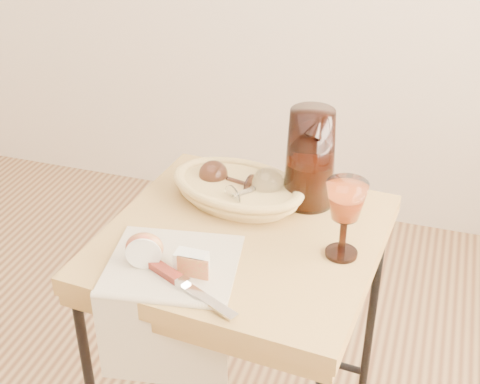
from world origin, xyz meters
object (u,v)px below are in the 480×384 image
(side_table, at_px, (242,357))
(table_knife, at_px, (186,284))
(pitcher, at_px, (310,158))
(wine_goblet, at_px, (344,220))
(tea_towel, at_px, (173,264))
(goblet_lying_a, at_px, (229,179))
(goblet_lying_b, at_px, (253,189))
(apple_half, at_px, (144,248))
(bread_basket, at_px, (237,191))

(side_table, xyz_separation_m, table_knife, (-0.05, -0.23, 0.40))
(pitcher, relative_size, wine_goblet, 1.55)
(side_table, relative_size, tea_towel, 2.83)
(goblet_lying_a, distance_m, wine_goblet, 0.35)
(tea_towel, relative_size, goblet_lying_a, 2.29)
(goblet_lying_b, height_order, apple_half, goblet_lying_b)
(tea_towel, height_order, wine_goblet, wine_goblet)
(tea_towel, distance_m, wine_goblet, 0.37)
(wine_goblet, height_order, apple_half, wine_goblet)
(goblet_lying_b, height_order, wine_goblet, wine_goblet)
(pitcher, bearing_deg, goblet_lying_a, -145.92)
(wine_goblet, distance_m, table_knife, 0.36)
(goblet_lying_a, bearing_deg, table_knife, 108.35)
(side_table, xyz_separation_m, bread_basket, (-0.06, 0.13, 0.41))
(pitcher, distance_m, wine_goblet, 0.23)
(goblet_lying_a, bearing_deg, apple_half, 89.24)
(goblet_lying_a, height_order, wine_goblet, wine_goblet)
(side_table, xyz_separation_m, apple_half, (-0.16, -0.17, 0.43))
(bread_basket, distance_m, apple_half, 0.32)
(side_table, relative_size, apple_half, 9.66)
(side_table, distance_m, goblet_lying_b, 0.45)
(goblet_lying_b, bearing_deg, goblet_lying_a, 101.93)
(goblet_lying_a, distance_m, apple_half, 0.33)
(wine_goblet, bearing_deg, apple_half, -157.44)
(tea_towel, distance_m, goblet_lying_a, 0.31)
(side_table, xyz_separation_m, goblet_lying_a, (-0.08, 0.14, 0.43))
(apple_half, bearing_deg, tea_towel, -5.80)
(wine_goblet, bearing_deg, table_knife, -141.92)
(goblet_lying_b, relative_size, pitcher, 0.45)
(goblet_lying_a, distance_m, pitcher, 0.21)
(tea_towel, relative_size, pitcher, 0.97)
(side_table, bearing_deg, pitcher, 59.05)
(wine_goblet, bearing_deg, goblet_lying_a, 152.95)
(goblet_lying_b, height_order, table_knife, goblet_lying_b)
(apple_half, bearing_deg, wine_goblet, 2.98)
(bread_basket, bearing_deg, wine_goblet, -15.15)
(bread_basket, relative_size, goblet_lying_a, 2.55)
(goblet_lying_b, bearing_deg, wine_goblet, -82.46)
(side_table, relative_size, goblet_lying_a, 6.50)
(tea_towel, distance_m, pitcher, 0.42)
(bread_basket, height_order, goblet_lying_a, goblet_lying_a)
(goblet_lying_b, distance_m, table_knife, 0.35)
(table_knife, bearing_deg, goblet_lying_a, 121.21)
(pitcher, bearing_deg, goblet_lying_b, -127.47)
(goblet_lying_a, relative_size, apple_half, 1.49)
(apple_half, relative_size, table_knife, 0.32)
(side_table, distance_m, pitcher, 0.55)
(goblet_lying_a, height_order, apple_half, goblet_lying_a)
(tea_towel, bearing_deg, goblet_lying_a, 76.50)
(tea_towel, relative_size, bread_basket, 0.90)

